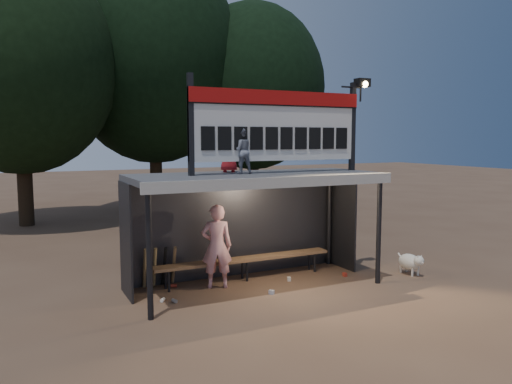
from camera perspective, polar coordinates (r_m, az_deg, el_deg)
ground at (r=10.38m, az=-0.02°, el=-10.75°), size 80.00×80.00×0.00m
player at (r=10.16m, az=-4.51°, el=-6.18°), size 0.72×0.58×1.70m
child_a at (r=9.82m, az=-1.69°, el=4.71°), size 0.47×0.38×0.91m
child_b at (r=10.34m, az=-3.13°, el=4.79°), size 0.52×0.42×0.91m
dugout_shelter at (r=10.22m, az=-0.62°, el=-0.44°), size 5.10×2.08×2.32m
scoreboard_assembly at (r=10.19m, az=2.85°, el=7.86°), size 4.10×0.27×1.99m
bench at (r=10.75m, az=-1.32°, el=-7.77°), size 4.00×0.35×0.48m
tree_left at (r=19.09m, az=-25.45°, el=13.08°), size 6.46×6.46×9.27m
tree_mid at (r=21.35m, az=-11.61°, el=14.50°), size 7.22×7.22×10.36m
tree_right at (r=21.67m, az=-0.35°, el=11.90°), size 6.08×6.08×8.72m
dog at (r=11.72m, az=17.27°, el=-7.65°), size 0.36×0.81×0.49m
bats at (r=10.41m, az=-10.98°, el=-8.36°), size 0.68×0.35×0.84m
litter at (r=10.18m, az=-1.61°, el=-10.89°), size 4.17×1.38×0.08m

